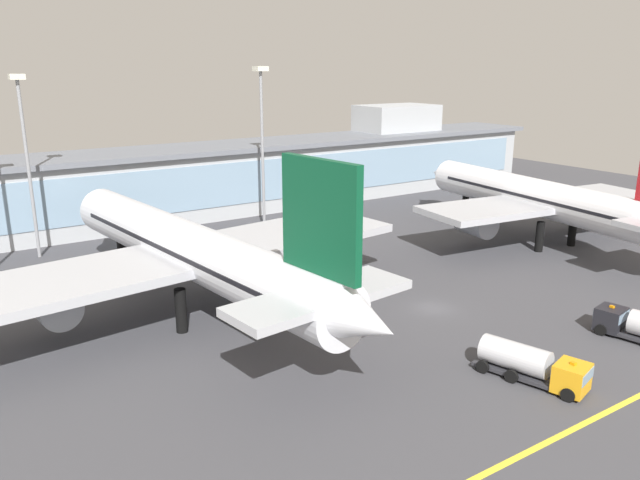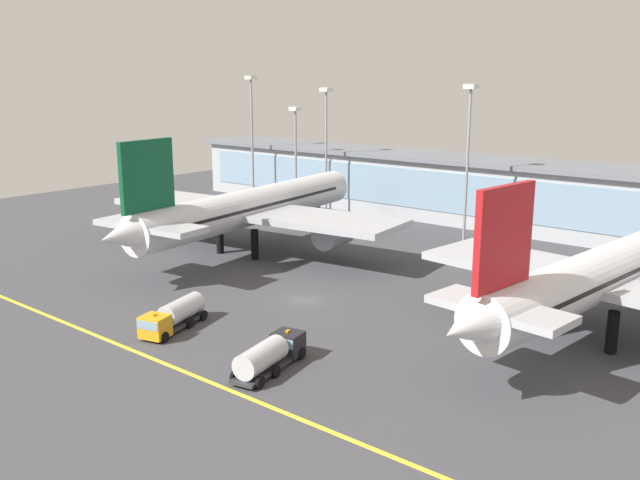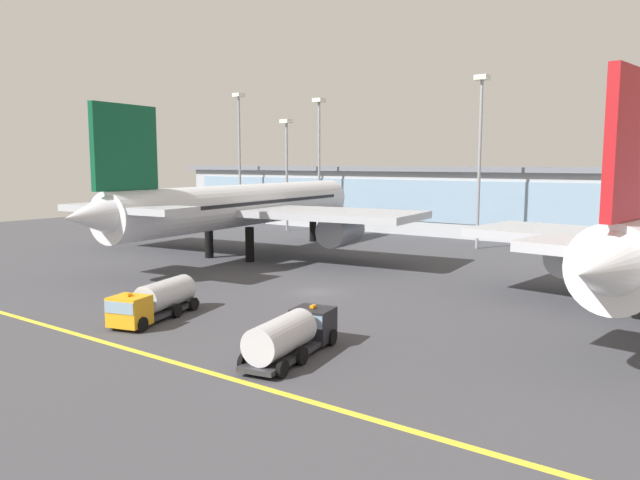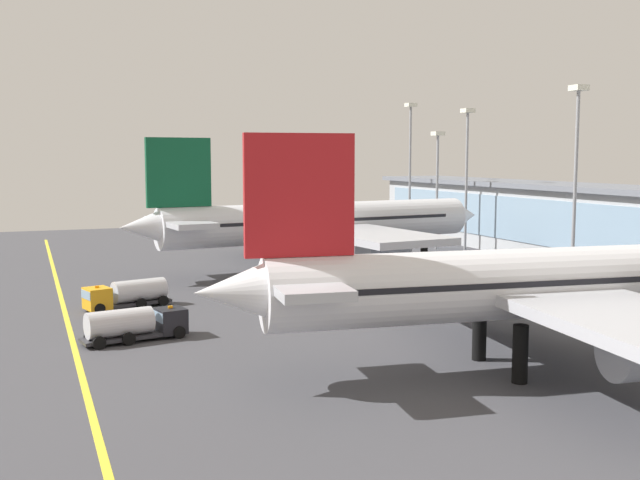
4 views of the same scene
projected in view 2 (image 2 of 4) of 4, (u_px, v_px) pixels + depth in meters
The scene contains 11 objects.
ground_plane at pixel (304, 300), 80.94m from camera, with size 191.46×191.46×0.00m, color #424247.
taxiway_centreline_stripe at pixel (151, 358), 64.43m from camera, with size 153.17×0.50×0.01m, color yellow.
terminal_building at pixel (514, 192), 118.16m from camera, with size 139.76×14.00×16.85m.
airliner_near_left at pixel (250, 208), 102.03m from camera, with size 48.42×55.47×18.22m.
airliner_near_right at pixel (599, 276), 68.36m from camera, with size 37.71×50.90×17.45m.
fuel_tanker_truck at pixel (271, 353), 61.65m from camera, with size 4.41×9.34×2.90m.
baggage_tug_near at pixel (172, 316), 71.18m from camera, with size 5.02×9.36×2.90m.
apron_light_mast_west at pixel (326, 132), 128.50m from camera, with size 1.80×1.80×23.64m.
apron_light_mast_centre at pixel (296, 142), 130.88m from camera, with size 1.80×1.80×20.07m.
apron_light_mast_east at pixel (252, 122), 140.19m from camera, with size 1.80×1.80×25.75m.
apron_light_mast_far_east at pixel (468, 141), 105.45m from camera, with size 1.80×1.80×24.53m.
Camera 2 is at (50.51, -58.27, 25.68)m, focal length 38.67 mm.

